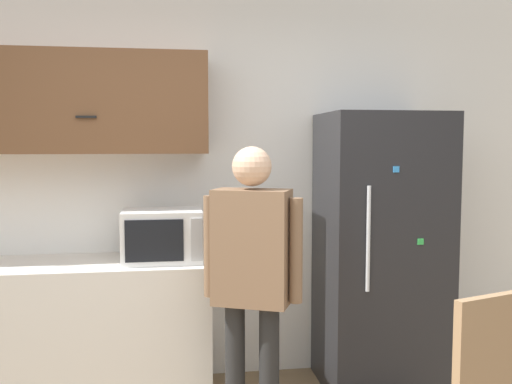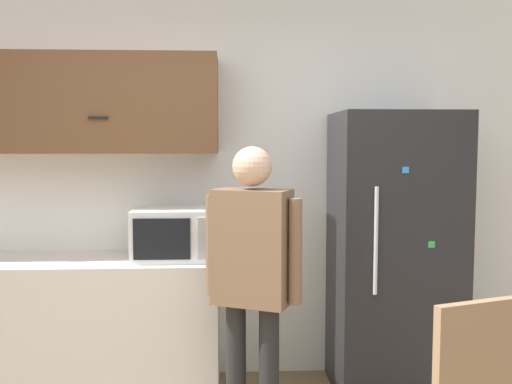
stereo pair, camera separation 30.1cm
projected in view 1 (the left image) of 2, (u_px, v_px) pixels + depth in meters
The scene contains 6 objects.
back_wall at pixel (201, 183), 3.92m from camera, with size 6.00×0.06×2.70m.
counter at pixel (28, 335), 3.51m from camera, with size 2.23×0.60×0.89m.
upper_cabinets at pixel (25, 102), 3.49m from camera, with size 2.23×0.40×0.63m.
microwave at pixel (162, 236), 3.54m from camera, with size 0.49×0.38×0.32m.
person at pixel (252, 264), 3.06m from camera, with size 0.51×0.36×1.60m.
refrigerator at pixel (381, 251), 3.77m from camera, with size 0.77×0.68×1.81m.
Camera 1 is at (-0.21, -1.84, 1.62)m, focal length 40.00 mm.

